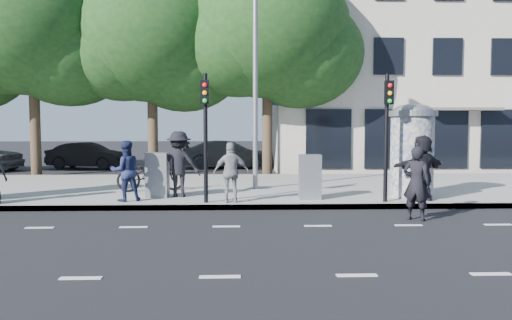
{
  "coord_description": "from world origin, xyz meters",
  "views": [
    {
      "loc": [
        0.28,
        -9.3,
        2.2
      ],
      "look_at": [
        0.72,
        3.5,
        1.3
      ],
      "focal_mm": 35.0,
      "sensor_mm": 36.0,
      "label": 1
    }
  ],
  "objects_px": {
    "traffic_pole_far": "(387,124)",
    "ped_d": "(179,164)",
    "traffic_pole_near": "(205,124)",
    "ped_c": "(126,171)",
    "ad_column_right": "(412,149)",
    "car_mid": "(88,156)",
    "street_lamp": "(255,43)",
    "bicycle": "(151,173)",
    "cabinet_right": "(310,177)",
    "car_right": "(229,154)",
    "man_road": "(417,183)",
    "cabinet_left": "(157,175)",
    "ped_f": "(422,168)",
    "ped_e": "(231,172)"
  },
  "relations": [
    {
      "from": "traffic_pole_far",
      "to": "ped_d",
      "type": "height_order",
      "value": "traffic_pole_far"
    },
    {
      "from": "traffic_pole_near",
      "to": "ped_c",
      "type": "bearing_deg",
      "value": 169.59
    },
    {
      "from": "ad_column_right",
      "to": "car_mid",
      "type": "relative_size",
      "value": 0.66
    },
    {
      "from": "street_lamp",
      "to": "bicycle",
      "type": "xyz_separation_m",
      "value": [
        -3.25,
        -0.41,
        -4.09
      ]
    },
    {
      "from": "street_lamp",
      "to": "car_mid",
      "type": "xyz_separation_m",
      "value": [
        -8.16,
        9.46,
        -4.13
      ]
    },
    {
      "from": "cabinet_right",
      "to": "car_mid",
      "type": "height_order",
      "value": "cabinet_right"
    },
    {
      "from": "bicycle",
      "to": "car_right",
      "type": "bearing_deg",
      "value": -28.76
    },
    {
      "from": "ped_d",
      "to": "man_road",
      "type": "bearing_deg",
      "value": 153.1
    },
    {
      "from": "traffic_pole_far",
      "to": "bicycle",
      "type": "relative_size",
      "value": 1.62
    },
    {
      "from": "cabinet_left",
      "to": "ped_f",
      "type": "bearing_deg",
      "value": -4.35
    },
    {
      "from": "ped_e",
      "to": "ped_f",
      "type": "bearing_deg",
      "value": 175.95
    },
    {
      "from": "ped_d",
      "to": "cabinet_left",
      "type": "height_order",
      "value": "ped_d"
    },
    {
      "from": "street_lamp",
      "to": "ped_d",
      "type": "xyz_separation_m",
      "value": [
        -2.24,
        -1.65,
        -3.7
      ]
    },
    {
      "from": "cabinet_left",
      "to": "cabinet_right",
      "type": "height_order",
      "value": "cabinet_left"
    },
    {
      "from": "street_lamp",
      "to": "cabinet_right",
      "type": "height_order",
      "value": "street_lamp"
    },
    {
      "from": "traffic_pole_near",
      "to": "ped_d",
      "type": "bearing_deg",
      "value": 125.26
    },
    {
      "from": "ped_c",
      "to": "ped_e",
      "type": "bearing_deg",
      "value": 148.92
    },
    {
      "from": "street_lamp",
      "to": "car_right",
      "type": "height_order",
      "value": "street_lamp"
    },
    {
      "from": "traffic_pole_far",
      "to": "cabinet_right",
      "type": "xyz_separation_m",
      "value": [
        -1.96,
        0.6,
        -1.46
      ]
    },
    {
      "from": "ped_c",
      "to": "car_mid",
      "type": "relative_size",
      "value": 0.41
    },
    {
      "from": "street_lamp",
      "to": "man_road",
      "type": "distance_m",
      "value": 7.05
    },
    {
      "from": "ped_e",
      "to": "cabinet_right",
      "type": "relative_size",
      "value": 1.3
    },
    {
      "from": "street_lamp",
      "to": "bicycle",
      "type": "relative_size",
      "value": 3.82
    },
    {
      "from": "ped_f",
      "to": "ad_column_right",
      "type": "bearing_deg",
      "value": -112.73
    },
    {
      "from": "ped_d",
      "to": "car_right",
      "type": "distance_m",
      "value": 11.49
    },
    {
      "from": "man_road",
      "to": "bicycle",
      "type": "distance_m",
      "value": 8.03
    },
    {
      "from": "street_lamp",
      "to": "ped_e",
      "type": "height_order",
      "value": "street_lamp"
    },
    {
      "from": "cabinet_left",
      "to": "bicycle",
      "type": "bearing_deg",
      "value": 109.77
    },
    {
      "from": "traffic_pole_far",
      "to": "car_right",
      "type": "relative_size",
      "value": 0.7
    },
    {
      "from": "cabinet_right",
      "to": "ped_f",
      "type": "bearing_deg",
      "value": -8.41
    },
    {
      "from": "ped_c",
      "to": "bicycle",
      "type": "xyz_separation_m",
      "value": [
        0.33,
        2.03,
        -0.27
      ]
    },
    {
      "from": "ped_d",
      "to": "car_right",
      "type": "relative_size",
      "value": 0.39
    },
    {
      "from": "ad_column_right",
      "to": "car_mid",
      "type": "distance_m",
      "value": 16.98
    },
    {
      "from": "ad_column_right",
      "to": "man_road",
      "type": "relative_size",
      "value": 1.54
    },
    {
      "from": "traffic_pole_far",
      "to": "ped_e",
      "type": "xyz_separation_m",
      "value": [
        -4.13,
        0.06,
        -1.28
      ]
    },
    {
      "from": "traffic_pole_near",
      "to": "cabinet_right",
      "type": "height_order",
      "value": "traffic_pole_near"
    },
    {
      "from": "bicycle",
      "to": "traffic_pole_far",
      "type": "bearing_deg",
      "value": -126.67
    },
    {
      "from": "car_mid",
      "to": "car_right",
      "type": "distance_m",
      "value": 7.1
    },
    {
      "from": "car_right",
      "to": "ad_column_right",
      "type": "bearing_deg",
      "value": -154.25
    },
    {
      "from": "ad_column_right",
      "to": "street_lamp",
      "type": "height_order",
      "value": "street_lamp"
    },
    {
      "from": "cabinet_right",
      "to": "car_right",
      "type": "relative_size",
      "value": 0.26
    },
    {
      "from": "cabinet_left",
      "to": "car_mid",
      "type": "distance_m",
      "value": 12.42
    },
    {
      "from": "street_lamp",
      "to": "bicycle",
      "type": "height_order",
      "value": "street_lamp"
    },
    {
      "from": "cabinet_left",
      "to": "ped_c",
      "type": "bearing_deg",
      "value": -135.16
    },
    {
      "from": "man_road",
      "to": "cabinet_right",
      "type": "relative_size",
      "value": 1.39
    },
    {
      "from": "ad_column_right",
      "to": "cabinet_left",
      "type": "relative_size",
      "value": 2.08
    },
    {
      "from": "man_road",
      "to": "cabinet_right",
      "type": "xyz_separation_m",
      "value": [
        -2.14,
        2.38,
        -0.09
      ]
    },
    {
      "from": "ped_d",
      "to": "man_road",
      "type": "relative_size",
      "value": 1.09
    },
    {
      "from": "bicycle",
      "to": "traffic_pole_near",
      "type": "bearing_deg",
      "value": -159.25
    },
    {
      "from": "traffic_pole_far",
      "to": "street_lamp",
      "type": "height_order",
      "value": "street_lamp"
    }
  ]
}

